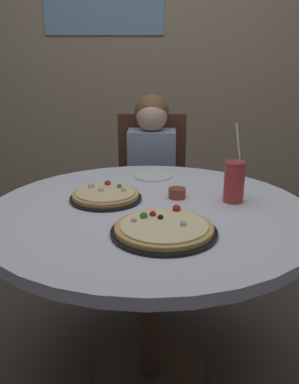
{
  "coord_description": "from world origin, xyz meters",
  "views": [
    {
      "loc": [
        0.02,
        -1.56,
        1.34
      ],
      "look_at": [
        0.0,
        0.05,
        0.8
      ],
      "focal_mm": 41.69,
      "sensor_mm": 36.0,
      "label": 1
    }
  ],
  "objects_px": {
    "chair_wooden": "(152,187)",
    "pizza_cheese": "(106,196)",
    "pizza_veggie": "(164,229)",
    "diner_child": "(151,205)",
    "soda_cup": "(234,182)",
    "plate_small": "(153,176)",
    "sauce_bowl": "(177,193)",
    "dining_table": "(149,232)"
  },
  "relations": [
    {
      "from": "diner_child",
      "to": "plate_small",
      "type": "distance_m",
      "value": 0.43
    },
    {
      "from": "chair_wooden",
      "to": "pizza_veggie",
      "type": "relative_size",
      "value": 2.71
    },
    {
      "from": "chair_wooden",
      "to": "pizza_cheese",
      "type": "relative_size",
      "value": 3.33
    },
    {
      "from": "dining_table",
      "to": "chair_wooden",
      "type": "distance_m",
      "value": 0.95
    },
    {
      "from": "plate_small",
      "to": "pizza_veggie",
      "type": "bearing_deg",
      "value": -86.35
    },
    {
      "from": "plate_small",
      "to": "dining_table",
      "type": "bearing_deg",
      "value": -91.33
    },
    {
      "from": "pizza_cheese",
      "to": "sauce_bowl",
      "type": "distance_m",
      "value": 0.29
    },
    {
      "from": "chair_wooden",
      "to": "plate_small",
      "type": "height_order",
      "value": "chair_wooden"
    },
    {
      "from": "soda_cup",
      "to": "pizza_veggie",
      "type": "bearing_deg",
      "value": -131.02
    },
    {
      "from": "dining_table",
      "to": "chair_wooden",
      "type": "xyz_separation_m",
      "value": [
        0.0,
        0.94,
        -0.12
      ]
    },
    {
      "from": "diner_child",
      "to": "soda_cup",
      "type": "bearing_deg",
      "value": -63.77
    },
    {
      "from": "plate_small",
      "to": "sauce_bowl",
      "type": "bearing_deg",
      "value": -71.17
    },
    {
      "from": "sauce_bowl",
      "to": "pizza_cheese",
      "type": "bearing_deg",
      "value": -174.36
    },
    {
      "from": "diner_child",
      "to": "pizza_veggie",
      "type": "height_order",
      "value": "diner_child"
    },
    {
      "from": "soda_cup",
      "to": "sauce_bowl",
      "type": "relative_size",
      "value": 4.39
    },
    {
      "from": "diner_child",
      "to": "pizza_veggie",
      "type": "bearing_deg",
      "value": -86.97
    },
    {
      "from": "pizza_veggie",
      "to": "sauce_bowl",
      "type": "relative_size",
      "value": 5.01
    },
    {
      "from": "pizza_cheese",
      "to": "soda_cup",
      "type": "height_order",
      "value": "soda_cup"
    },
    {
      "from": "dining_table",
      "to": "diner_child",
      "type": "bearing_deg",
      "value": 90.08
    },
    {
      "from": "pizza_veggie",
      "to": "plate_small",
      "type": "bearing_deg",
      "value": 93.65
    },
    {
      "from": "pizza_veggie",
      "to": "soda_cup",
      "type": "bearing_deg",
      "value": 48.98
    },
    {
      "from": "sauce_bowl",
      "to": "soda_cup",
      "type": "bearing_deg",
      "value": -9.91
    },
    {
      "from": "dining_table",
      "to": "soda_cup",
      "type": "bearing_deg",
      "value": 15.29
    },
    {
      "from": "pizza_cheese",
      "to": "plate_small",
      "type": "bearing_deg",
      "value": 60.04
    },
    {
      "from": "diner_child",
      "to": "soda_cup",
      "type": "xyz_separation_m",
      "value": [
        0.33,
        -0.67,
        0.35
      ]
    },
    {
      "from": "dining_table",
      "to": "sauce_bowl",
      "type": "xyz_separation_m",
      "value": [
        0.11,
        0.13,
        0.12
      ]
    },
    {
      "from": "diner_child",
      "to": "pizza_cheese",
      "type": "distance_m",
      "value": 0.74
    },
    {
      "from": "soda_cup",
      "to": "sauce_bowl",
      "type": "distance_m",
      "value": 0.23
    },
    {
      "from": "pizza_veggie",
      "to": "pizza_cheese",
      "type": "bearing_deg",
      "value": 124.51
    },
    {
      "from": "diner_child",
      "to": "sauce_bowl",
      "type": "distance_m",
      "value": 0.7
    },
    {
      "from": "diner_child",
      "to": "pizza_veggie",
      "type": "relative_size",
      "value": 3.08
    },
    {
      "from": "plate_small",
      "to": "pizza_cheese",
      "type": "bearing_deg",
      "value": -119.96
    },
    {
      "from": "plate_small",
      "to": "soda_cup",
      "type": "bearing_deg",
      "value": -46.06
    },
    {
      "from": "diner_child",
      "to": "sauce_bowl",
      "type": "bearing_deg",
      "value": -80.06
    },
    {
      "from": "chair_wooden",
      "to": "sauce_bowl",
      "type": "xyz_separation_m",
      "value": [
        0.11,
        -0.81,
        0.24
      ]
    },
    {
      "from": "pizza_veggie",
      "to": "pizza_cheese",
      "type": "height_order",
      "value": "pizza_veggie"
    },
    {
      "from": "pizza_veggie",
      "to": "plate_small",
      "type": "distance_m",
      "value": 0.65
    },
    {
      "from": "chair_wooden",
      "to": "soda_cup",
      "type": "distance_m",
      "value": 0.96
    },
    {
      "from": "chair_wooden",
      "to": "pizza_cheese",
      "type": "height_order",
      "value": "chair_wooden"
    },
    {
      "from": "soda_cup",
      "to": "diner_child",
      "type": "bearing_deg",
      "value": 116.23
    },
    {
      "from": "dining_table",
      "to": "pizza_cheese",
      "type": "xyz_separation_m",
      "value": [
        -0.17,
        0.1,
        0.11
      ]
    },
    {
      "from": "soda_cup",
      "to": "pizza_cheese",
      "type": "bearing_deg",
      "value": 178.84
    }
  ]
}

